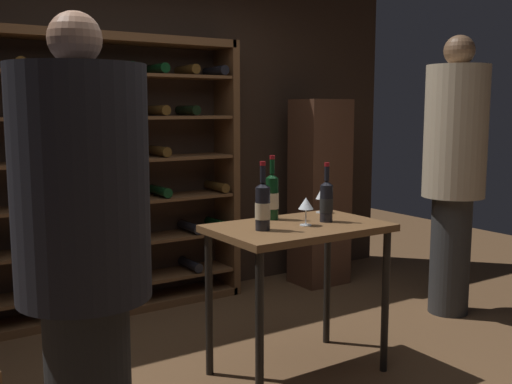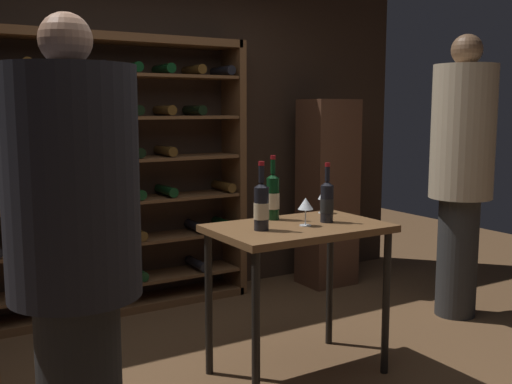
% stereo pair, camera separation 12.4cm
% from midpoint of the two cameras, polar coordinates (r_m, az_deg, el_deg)
% --- Properties ---
extents(back_wall, '(5.30, 0.10, 2.87)m').
position_cam_midpoint_polar(back_wall, '(4.83, -13.52, 6.45)').
color(back_wall, '#332319').
rests_on(back_wall, ground).
extents(wine_rack, '(2.29, 0.32, 2.07)m').
position_cam_midpoint_polar(wine_rack, '(4.57, -15.81, 1.46)').
color(wine_rack, brown).
rests_on(wine_rack, ground).
extents(tasting_table, '(0.98, 0.62, 0.88)m').
position_cam_midpoint_polar(tasting_table, '(3.46, 2.99, -4.94)').
color(tasting_table, brown).
rests_on(tasting_table, ground).
extents(person_bystander_dark_jacket, '(0.45, 0.45, 2.06)m').
position_cam_midpoint_polar(person_bystander_dark_jacket, '(4.66, 17.49, 2.65)').
color(person_bystander_dark_jacket, '#2B2B2B').
rests_on(person_bystander_dark_jacket, ground).
extents(person_guest_plum_blouse, '(0.51, 0.51, 1.89)m').
position_cam_midpoint_polar(person_guest_plum_blouse, '(2.41, -17.45, -4.45)').
color(person_guest_plum_blouse, black).
rests_on(person_guest_plum_blouse, ground).
extents(display_cabinet, '(0.44, 0.36, 1.61)m').
position_cam_midpoint_polar(display_cabinet, '(5.30, 5.37, -0.06)').
color(display_cabinet, '#4C2D1E').
rests_on(display_cabinet, ground).
extents(wine_bottle_green_slim, '(0.08, 0.08, 0.38)m').
position_cam_midpoint_polar(wine_bottle_green_slim, '(3.57, 0.54, -0.40)').
color(wine_bottle_green_slim, black).
rests_on(wine_bottle_green_slim, tasting_table).
extents(wine_bottle_amber_reserve, '(0.08, 0.08, 0.37)m').
position_cam_midpoint_polar(wine_bottle_amber_reserve, '(3.25, -0.46, -1.32)').
color(wine_bottle_amber_reserve, black).
rests_on(wine_bottle_amber_reserve, tasting_table).
extents(wine_bottle_red_label, '(0.08, 0.08, 0.35)m').
position_cam_midpoint_polar(wine_bottle_red_label, '(3.52, 5.66, -0.83)').
color(wine_bottle_red_label, black).
rests_on(wine_bottle_red_label, tasting_table).
extents(wine_glass_stemmed_center, '(0.07, 0.07, 0.16)m').
position_cam_midpoint_polar(wine_glass_stemmed_center, '(3.82, 5.28, -0.26)').
color(wine_glass_stemmed_center, silver).
rests_on(wine_glass_stemmed_center, tasting_table).
extents(wine_glass_stemmed_left, '(0.09, 0.09, 0.16)m').
position_cam_midpoint_polar(wine_glass_stemmed_left, '(3.39, 3.71, -1.19)').
color(wine_glass_stemmed_left, silver).
rests_on(wine_glass_stemmed_left, tasting_table).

